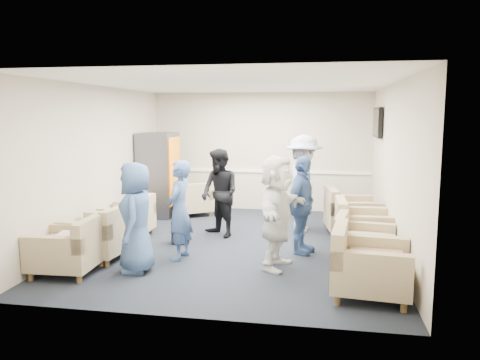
% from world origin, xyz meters
% --- Properties ---
extents(floor, '(6.00, 6.00, 0.00)m').
position_xyz_m(floor, '(0.00, 0.00, 0.00)').
color(floor, black).
rests_on(floor, ground).
extents(ceiling, '(6.00, 6.00, 0.00)m').
position_xyz_m(ceiling, '(0.00, 0.00, 2.70)').
color(ceiling, white).
rests_on(ceiling, back_wall).
extents(back_wall, '(5.00, 0.02, 2.70)m').
position_xyz_m(back_wall, '(0.00, 3.00, 1.35)').
color(back_wall, beige).
rests_on(back_wall, floor).
extents(front_wall, '(5.00, 0.02, 2.70)m').
position_xyz_m(front_wall, '(0.00, -3.00, 1.35)').
color(front_wall, beige).
rests_on(front_wall, floor).
extents(left_wall, '(0.02, 6.00, 2.70)m').
position_xyz_m(left_wall, '(-2.50, 0.00, 1.35)').
color(left_wall, beige).
rests_on(left_wall, floor).
extents(right_wall, '(0.02, 6.00, 2.70)m').
position_xyz_m(right_wall, '(2.50, 0.00, 1.35)').
color(right_wall, beige).
rests_on(right_wall, floor).
extents(chair_rail, '(4.98, 0.04, 0.06)m').
position_xyz_m(chair_rail, '(0.00, 2.98, 0.90)').
color(chair_rail, white).
rests_on(chair_rail, back_wall).
extents(tv, '(0.10, 1.00, 0.58)m').
position_xyz_m(tv, '(2.44, 1.80, 2.05)').
color(tv, black).
rests_on(tv, right_wall).
extents(armchair_left_near, '(0.88, 0.88, 0.67)m').
position_xyz_m(armchair_left_near, '(-2.02, -1.89, 0.34)').
color(armchair_left_near, '#9C8964').
rests_on(armchair_left_near, floor).
extents(armchair_left_mid, '(0.95, 0.95, 0.70)m').
position_xyz_m(armchair_left_mid, '(-1.92, -1.17, 0.35)').
color(armchair_left_mid, '#9C8964').
rests_on(armchair_left_mid, floor).
extents(armchair_left_far, '(0.80, 0.80, 0.64)m').
position_xyz_m(armchair_left_far, '(-1.99, 0.10, 0.32)').
color(armchair_left_far, '#9C8964').
rests_on(armchair_left_far, floor).
extents(armchair_right_near, '(1.00, 1.00, 0.73)m').
position_xyz_m(armchair_right_near, '(1.94, -2.03, 0.36)').
color(armchair_right_near, '#9C8964').
rests_on(armchair_right_near, floor).
extents(armchair_right_midnear, '(0.92, 0.92, 0.65)m').
position_xyz_m(armchair_right_midnear, '(1.97, -0.90, 0.32)').
color(armchair_right_midnear, '#9C8964').
rests_on(armchair_right_midnear, floor).
extents(armchair_right_midfar, '(0.92, 0.92, 0.71)m').
position_xyz_m(armchair_right_midfar, '(2.02, -0.02, 0.35)').
color(armchair_right_midfar, '#9C8964').
rests_on(armchair_right_midfar, floor).
extents(armchair_right_far, '(1.03, 1.03, 0.73)m').
position_xyz_m(armchair_right_far, '(1.89, 1.01, 0.36)').
color(armchair_right_far, '#9C8964').
rests_on(armchair_right_far, floor).
extents(armchair_corner, '(1.09, 1.09, 0.63)m').
position_xyz_m(armchair_corner, '(-1.39, 2.09, 0.31)').
color(armchair_corner, '#9C8964').
rests_on(armchair_corner, floor).
extents(vending_machine, '(0.74, 0.86, 1.81)m').
position_xyz_m(vending_machine, '(-2.09, 1.93, 0.91)').
color(vending_machine, '#53525B').
rests_on(vending_machine, floor).
extents(backpack, '(0.33, 0.26, 0.50)m').
position_xyz_m(backpack, '(-0.98, -0.15, 0.26)').
color(backpack, black).
rests_on(backpack, floor).
extents(pillow, '(0.40, 0.48, 0.12)m').
position_xyz_m(pillow, '(-2.03, -1.89, 0.51)').
color(pillow, beige).
rests_on(pillow, armchair_left_near).
extents(person_front_left, '(0.66, 0.85, 1.55)m').
position_xyz_m(person_front_left, '(-1.15, -1.63, 0.78)').
color(person_front_left, '#3A588C').
rests_on(person_front_left, floor).
extents(person_mid_left, '(0.41, 0.58, 1.52)m').
position_xyz_m(person_mid_left, '(-0.73, -0.97, 0.76)').
color(person_mid_left, '#3A588C').
rests_on(person_mid_left, floor).
extents(person_back_left, '(0.98, 0.97, 1.60)m').
position_xyz_m(person_back_left, '(-0.41, 0.44, 0.80)').
color(person_back_left, black).
rests_on(person_back_left, floor).
extents(person_back_right, '(0.84, 1.26, 1.83)m').
position_xyz_m(person_back_right, '(1.06, 1.10, 0.91)').
color(person_back_right, beige).
rests_on(person_back_right, floor).
extents(person_mid_right, '(0.65, 0.99, 1.56)m').
position_xyz_m(person_mid_right, '(1.09, -0.36, 0.78)').
color(person_mid_right, '#3A588C').
rests_on(person_mid_right, floor).
extents(person_front_right, '(0.80, 1.59, 1.64)m').
position_xyz_m(person_front_right, '(0.77, -1.14, 0.82)').
color(person_front_right, silver).
rests_on(person_front_right, floor).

